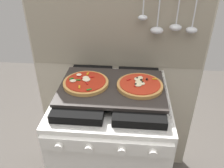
% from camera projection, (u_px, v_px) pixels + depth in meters
% --- Properties ---
extents(kitchen_backsplash, '(1.10, 0.09, 1.55)m').
position_uv_depth(kitchen_backsplash, '(117.00, 76.00, 1.54)').
color(kitchen_backsplash, '#B2A893').
rests_on(kitchen_backsplash, ground_plane).
extents(stove, '(0.60, 0.64, 0.90)m').
position_uv_depth(stove, '(112.00, 149.00, 1.44)').
color(stove, white).
rests_on(stove, ground_plane).
extents(baking_tray, '(0.54, 0.38, 0.02)m').
position_uv_depth(baking_tray, '(112.00, 87.00, 1.20)').
color(baking_tray, '#2D2826').
rests_on(baking_tray, stove).
extents(pizza_left, '(0.23, 0.23, 0.03)m').
position_uv_depth(pizza_left, '(86.00, 83.00, 1.20)').
color(pizza_left, tan).
rests_on(pizza_left, baking_tray).
extents(pizza_right, '(0.23, 0.23, 0.03)m').
position_uv_depth(pizza_right, '(140.00, 85.00, 1.18)').
color(pizza_right, '#C18947').
rests_on(pizza_right, baking_tray).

